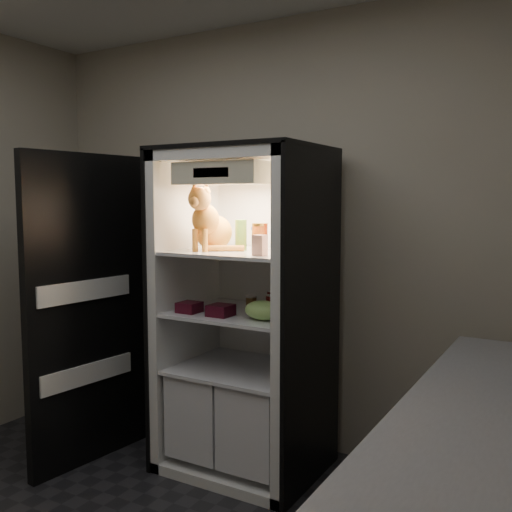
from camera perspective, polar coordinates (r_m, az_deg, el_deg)
The scene contains 16 objects.
room_shell at distance 2.22m, azimuth -19.80°, elevation 6.35°, with size 3.60×3.60×3.60m.
refrigerator at distance 3.38m, azimuth -0.91°, elevation -7.83°, with size 0.90×0.72×1.88m.
fridge_door at distance 3.57m, azimuth -16.24°, elevation -5.33°, with size 0.16×0.87×1.85m.
tabby_cat at distance 3.28m, azimuth -4.65°, elevation 3.13°, with size 0.33×0.38×0.39m.
parmesan_shaker at distance 3.26m, azimuth -1.52°, elevation 2.11°, with size 0.07×0.07×0.18m.
mayo_tub at distance 3.31m, azimuth 0.33°, elevation 1.81°, with size 0.10×0.10×0.13m.
salsa_jar at distance 3.21m, azimuth 0.39°, elevation 1.90°, with size 0.09×0.09×0.16m.
pepper_jar at distance 3.18m, azimuth 2.69°, elevation 2.29°, with size 0.12×0.12×0.21m.
cream_carton at distance 2.97m, azimuth 0.38°, elevation 1.09°, with size 0.06×0.06×0.11m, color white.
soda_can_a at distance 3.25m, azimuth 1.70°, elevation -4.59°, with size 0.07×0.07×0.12m.
soda_can_b at distance 3.19m, azimuth 2.82°, elevation -4.69°, with size 0.07×0.07×0.13m.
soda_can_c at distance 3.13m, azimuth 1.59°, elevation -5.02°, with size 0.07×0.07×0.12m.
condiment_jar at distance 3.30m, azimuth -0.48°, elevation -4.74°, with size 0.06×0.06×0.09m.
grape_bag at distance 3.05m, azimuth 0.72°, elevation -5.45°, with size 0.21×0.15×0.10m, color #8AB454.
berry_box_left at distance 3.28m, azimuth -6.68°, elevation -5.11°, with size 0.12×0.12×0.06m, color #480C1C.
berry_box_right at distance 3.16m, azimuth -3.56°, elevation -5.44°, with size 0.13×0.13×0.06m, color #480C1C.
Camera 1 is at (1.69, -1.43, 1.58)m, focal length 40.00 mm.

